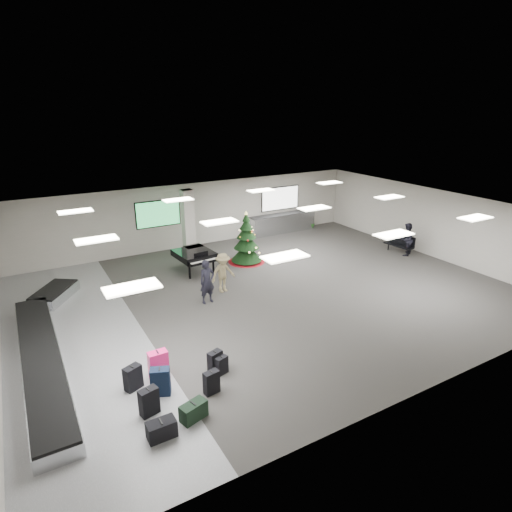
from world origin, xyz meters
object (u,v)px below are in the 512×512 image
grand_piano (195,255)px  traveler_bench (407,239)px  service_counter (283,223)px  potted_plant_left (247,235)px  potted_plant_right (311,222)px  pink_suitcase (158,365)px  traveler_a (207,282)px  bench (400,243)px  traveler_b (223,273)px  christmas_tree (246,245)px  baggage_carousel (45,344)px

grand_piano → traveler_bench: 10.06m
service_counter → potted_plant_left: service_counter is taller
grand_piano → potted_plant_left: (3.86, 2.37, -0.32)m
grand_piano → traveler_bench: traveler_bench is taller
traveler_bench → potted_plant_right: 6.12m
pink_suitcase → traveler_a: 4.68m
service_counter → potted_plant_right: 1.92m
bench → traveler_b: traveler_b is taller
bench → traveler_a: 10.39m
service_counter → christmas_tree: christmas_tree is taller
baggage_carousel → pink_suitcase: 3.91m
baggage_carousel → grand_piano: bearing=30.2°
potted_plant_right → baggage_carousel: bearing=-155.9°
baggage_carousel → potted_plant_right: potted_plant_right is taller
potted_plant_right → bench: bearing=-78.5°
pink_suitcase → christmas_tree: 9.12m
grand_piano → potted_plant_right: (8.46, 2.93, -0.39)m
traveler_b → potted_plant_left: 6.13m
baggage_carousel → pink_suitcase: bearing=-50.0°
service_counter → christmas_tree: bearing=-142.3°
baggage_carousel → traveler_a: size_ratio=5.91×
pink_suitcase → baggage_carousel: bearing=129.3°
baggage_carousel → potted_plant_left: 11.80m
pink_suitcase → bench: (13.37, 3.95, 0.12)m
pink_suitcase → traveler_a: bearing=49.3°
traveler_b → traveler_bench: traveler_bench is taller
christmas_tree → service_counter: bearing=37.7°
traveler_bench → potted_plant_right: size_ratio=2.15×
potted_plant_left → potted_plant_right: potted_plant_left is taller
bench → pink_suitcase: bearing=-169.5°
pink_suitcase → grand_piano: size_ratio=0.41×
service_counter → traveler_bench: size_ratio=2.55×
bench → potted_plant_left: (-5.75, 5.08, -0.08)m
pink_suitcase → grand_piano: grand_piano is taller
christmas_tree → traveler_a: christmas_tree is taller
traveler_a → bench: bearing=-3.3°
service_counter → traveler_b: traveler_b is taller
bench → traveler_a: traveler_a is taller
traveler_a → potted_plant_right: traveler_a is taller
christmas_tree → traveler_b: 3.40m
bench → traveler_bench: (-0.03, -0.37, 0.28)m
service_counter → potted_plant_right: bearing=-4.5°
service_counter → traveler_bench: 6.86m
pink_suitcase → christmas_tree: bearing=45.7°
baggage_carousel → pink_suitcase: pink_suitcase is taller
service_counter → pink_suitcase: 14.19m
grand_piano → christmas_tree: bearing=-6.1°
pink_suitcase → potted_plant_right: size_ratio=1.10×
pink_suitcase → traveler_bench: bearing=14.3°
grand_piano → potted_plant_left: size_ratio=2.24×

